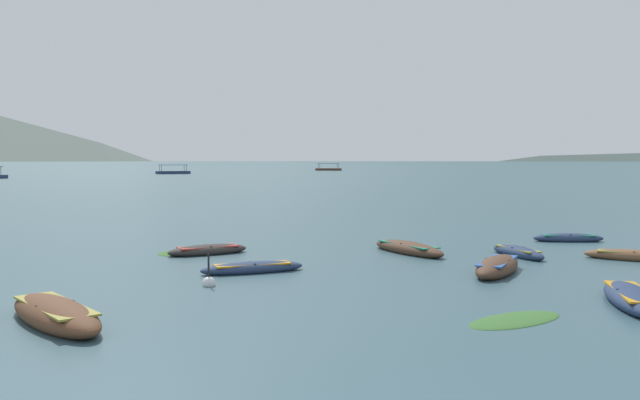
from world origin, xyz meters
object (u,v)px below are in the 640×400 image
(rowboat_3, at_px, (634,256))
(mooring_buoy, at_px, (209,283))
(rowboat_2, at_px, (632,298))
(rowboat_4, at_px, (408,248))
(rowboat_5, at_px, (208,250))
(rowboat_0, at_px, (568,238))
(rowboat_1, at_px, (518,252))
(rowboat_6, at_px, (253,268))
(rowboat_8, at_px, (55,314))
(ferry_2, at_px, (328,169))
(ferry_0, at_px, (173,172))
(rowboat_9, at_px, (497,267))

(rowboat_3, bearing_deg, mooring_buoy, -164.19)
(rowboat_2, xyz_separation_m, rowboat_4, (-4.12, 9.89, -0.00))
(rowboat_5, bearing_deg, rowboat_4, -0.17)
(rowboat_0, relative_size, rowboat_1, 0.98)
(rowboat_0, xyz_separation_m, rowboat_1, (-3.96, -4.53, 0.01))
(rowboat_6, bearing_deg, rowboat_2, -28.45)
(rowboat_6, bearing_deg, rowboat_3, 7.97)
(rowboat_1, bearing_deg, mooring_buoy, -153.87)
(rowboat_8, xyz_separation_m, ferry_2, (18.43, 201.28, 0.23))
(rowboat_0, relative_size, rowboat_6, 0.89)
(ferry_0, bearing_deg, rowboat_4, -76.59)
(rowboat_0, distance_m, rowboat_6, 16.17)
(rowboat_1, xyz_separation_m, rowboat_8, (-14.44, -10.02, 0.06))
(rowboat_2, height_order, rowboat_8, rowboat_8)
(rowboat_1, bearing_deg, rowboat_8, -145.23)
(rowboat_4, distance_m, rowboat_9, 5.32)
(rowboat_2, bearing_deg, rowboat_4, 112.60)
(rowboat_2, relative_size, rowboat_4, 0.96)
(rowboat_2, relative_size, rowboat_8, 0.97)
(rowboat_1, distance_m, mooring_buoy, 12.72)
(rowboat_4, relative_size, rowboat_8, 1.01)
(rowboat_0, distance_m, mooring_buoy, 18.42)
(rowboat_0, relative_size, rowboat_3, 0.93)
(rowboat_3, distance_m, rowboat_8, 20.47)
(rowboat_9, bearing_deg, rowboat_1, 61.72)
(rowboat_0, height_order, rowboat_3, rowboat_3)
(rowboat_3, relative_size, rowboat_5, 1.03)
(rowboat_8, height_order, rowboat_9, rowboat_8)
(rowboat_0, height_order, rowboat_8, rowboat_8)
(rowboat_4, bearing_deg, mooring_buoy, -137.19)
(rowboat_5, relative_size, rowboat_8, 0.79)
(mooring_buoy, bearing_deg, rowboat_3, 15.81)
(rowboat_2, distance_m, rowboat_3, 8.56)
(rowboat_2, xyz_separation_m, rowboat_8, (-14.41, -1.27, 0.04))
(ferry_2, bearing_deg, mooring_buoy, -94.48)
(rowboat_4, distance_m, rowboat_8, 15.18)
(rowboat_3, relative_size, ferry_0, 0.40)
(rowboat_5, bearing_deg, rowboat_6, -65.16)
(rowboat_8, bearing_deg, rowboat_6, 58.26)
(rowboat_9, relative_size, mooring_buoy, 3.70)
(rowboat_6, bearing_deg, rowboat_1, 17.48)
(rowboat_0, bearing_deg, ferry_0, 106.82)
(rowboat_6, bearing_deg, rowboat_0, 28.64)
(rowboat_3, distance_m, ferry_0, 151.59)
(rowboat_0, xyz_separation_m, rowboat_4, (-8.11, -3.39, 0.03))
(rowboat_1, height_order, rowboat_6, rowboat_1)
(rowboat_8, bearing_deg, rowboat_4, 47.31)
(rowboat_5, distance_m, rowboat_6, 4.83)
(rowboat_6, relative_size, ferry_0, 0.42)
(rowboat_9, relative_size, ferry_2, 0.46)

